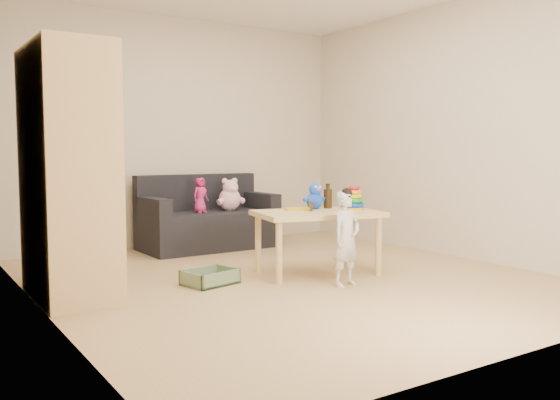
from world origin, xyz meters
TOP-DOWN VIEW (x-y plane):
  - room at (0.00, 0.00)m, footprint 4.50×4.50m
  - wardrobe at (-1.73, 0.36)m, footprint 0.51×1.02m
  - sofa at (0.11, 1.79)m, footprint 1.49×0.77m
  - play_table at (0.30, 0.03)m, footprint 1.18×0.88m
  - storage_bin at (-0.69, 0.16)m, footprint 0.47×0.39m
  - toddler at (0.21, -0.48)m, footprint 0.30×0.23m
  - pink_bear at (0.36, 1.77)m, footprint 0.31×0.28m
  - doll at (-0.02, 1.73)m, footprint 0.22×0.18m
  - ring_stacker at (0.67, -0.03)m, footprint 0.19×0.19m
  - brown_bottle at (0.55, 0.20)m, footprint 0.08×0.08m
  - blue_plush at (0.40, 0.22)m, footprint 0.21×0.17m
  - wooden_figure at (0.24, 0.04)m, footprint 0.05×0.05m
  - yellow_book at (0.21, 0.21)m, footprint 0.29×0.29m

SIDE VIEW (x-z plane):
  - storage_bin at x=-0.69m, z-range 0.00..0.12m
  - sofa at x=0.11m, z-range 0.00..0.41m
  - play_table at x=0.30m, z-range 0.00..0.56m
  - toddler at x=0.21m, z-range 0.00..0.75m
  - yellow_book at x=0.21m, z-range 0.56..0.57m
  - pink_bear at x=0.36m, z-range 0.41..0.72m
  - doll at x=-0.02m, z-range 0.41..0.79m
  - wooden_figure at x=0.24m, z-range 0.56..0.66m
  - ring_stacker at x=0.67m, z-range 0.53..0.75m
  - brown_bottle at x=0.55m, z-range 0.54..0.76m
  - blue_plush at x=0.40m, z-range 0.56..0.80m
  - wardrobe at x=-1.73m, z-range 0.00..1.84m
  - room at x=0.00m, z-range -0.95..3.55m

